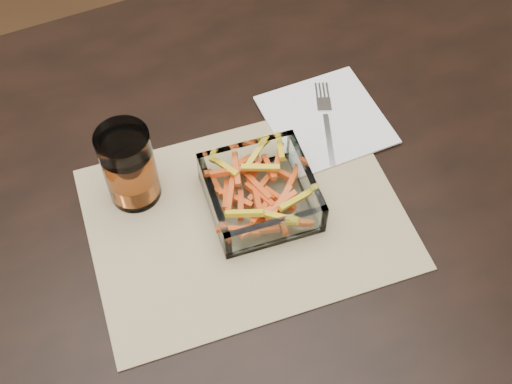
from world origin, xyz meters
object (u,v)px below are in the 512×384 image
(dining_table, at_px, (224,207))
(tumbler, at_px, (130,168))
(glass_bowl, at_px, (260,194))
(fork, at_px, (326,119))

(dining_table, bearing_deg, tumbler, 170.04)
(glass_bowl, height_order, fork, glass_bowl)
(glass_bowl, relative_size, tumbler, 1.24)
(glass_bowl, distance_m, fork, 0.19)
(dining_table, distance_m, glass_bowl, 0.14)
(dining_table, height_order, tumbler, tumbler)
(dining_table, distance_m, fork, 0.22)
(glass_bowl, bearing_deg, tumbler, 149.61)
(dining_table, xyz_separation_m, tumbler, (-0.13, 0.02, 0.15))
(tumbler, distance_m, fork, 0.33)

